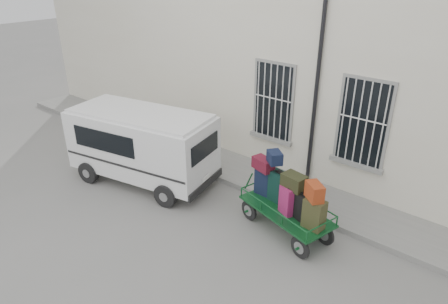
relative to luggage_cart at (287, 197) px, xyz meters
name	(u,v)px	position (x,y,z in m)	size (l,w,h in m)	color
ground	(218,216)	(-1.64, -0.58, -0.94)	(80.00, 80.00, 0.00)	slate
building	(328,63)	(-1.64, 4.92, 2.06)	(24.00, 5.15, 6.00)	beige
sidewalk	(266,181)	(-1.64, 1.62, -0.87)	(24.00, 1.70, 0.15)	gray
luggage_cart	(287,197)	(0.00, 0.00, 0.00)	(2.78, 1.60, 1.92)	black
van	(142,142)	(-4.56, -0.55, 0.30)	(4.57, 2.63, 2.17)	white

